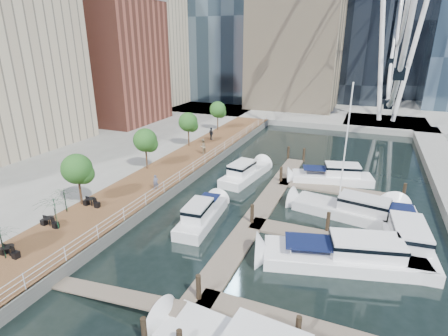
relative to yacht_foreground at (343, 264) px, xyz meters
name	(u,v)px	position (x,y,z in m)	size (l,w,h in m)	color
ground	(172,270)	(-10.60, -5.08, 0.00)	(520.00, 520.00, 0.00)	black
boardwalk	(171,172)	(-19.60, 9.92, 0.50)	(6.00, 60.00, 1.00)	brown
seawall	(194,176)	(-16.60, 9.92, 0.50)	(0.25, 60.00, 1.00)	#595954
land_inland	(5,147)	(-46.60, 9.92, 0.50)	(48.00, 90.00, 1.00)	gray
land_far	(335,88)	(-10.60, 96.92, 0.50)	(200.00, 114.00, 1.00)	gray
pier	(385,123)	(3.40, 46.92, 0.50)	(14.00, 12.00, 1.00)	gray
railing	(193,167)	(-16.70, 9.92, 1.52)	(0.10, 60.00, 1.05)	white
floating_docks	(316,219)	(-2.64, 4.90, 0.49)	(16.00, 34.00, 2.60)	#6D6051
midrise_condos	(68,49)	(-44.17, 21.74, 13.42)	(19.00, 67.00, 28.00)	#BCAD8E
street_trees	(145,140)	(-22.00, 8.92, 4.29)	(2.60, 42.60, 4.60)	#3F2B1C
cafe_tables	(31,235)	(-21.00, -7.08, 1.37)	(2.50, 13.70, 0.74)	black
yacht_foreground	(343,264)	(0.00, 0.00, 0.00)	(3.22, 12.01, 2.15)	white
pedestrian_near	(156,182)	(-17.73, 4.16, 1.74)	(0.54, 0.36, 1.48)	#4D5167
pedestrian_mid	(203,146)	(-18.60, 16.29, 1.97)	(0.94, 0.74, 1.94)	gray
pedestrian_far	(211,134)	(-20.42, 22.90, 1.93)	(1.09, 0.45, 1.86)	#2F323A
moored_yachts	(326,220)	(-1.88, 6.04, 0.00)	(19.41, 29.49, 11.50)	silver
cafe_seating	(45,217)	(-20.93, -5.73, 2.17)	(4.65, 9.57, 2.59)	#0F3820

